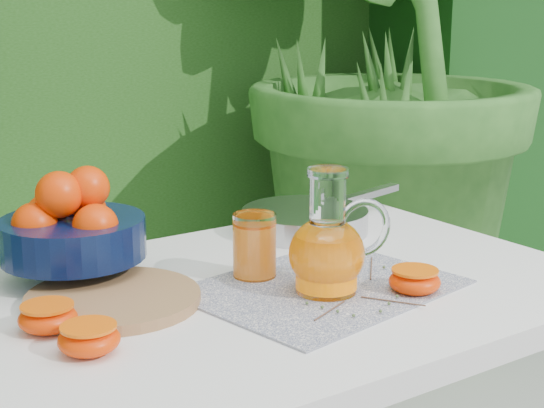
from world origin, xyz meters
TOP-DOWN VIEW (x-y plane):
  - potted_plant_right at (1.14, 1.12)m, footprint 2.80×2.80m
  - white_table at (0.07, 0.04)m, footprint 1.00×0.70m
  - placemat at (0.11, -0.01)m, footprint 0.45×0.38m
  - cutting_board at (-0.19, 0.11)m, footprint 0.32×0.32m
  - fruit_bowl at (-0.19, 0.26)m, footprint 0.30×0.30m
  - juice_pitcher at (0.11, -0.04)m, footprint 0.18×0.14m
  - juice_tumbler at (0.05, 0.09)m, footprint 0.08×0.08m
  - saute_pan at (0.29, 0.27)m, footprint 0.45×0.30m
  - orange_halves at (-0.12, -0.03)m, footprint 0.61×0.26m
  - thyme_sprigs at (0.15, -0.07)m, footprint 0.27×0.23m

SIDE VIEW (x-z plane):
  - white_table at x=0.07m, z-range 0.29..1.04m
  - placemat at x=0.11m, z-range 0.75..0.75m
  - thyme_sprigs at x=0.15m, z-range 0.75..0.76m
  - cutting_board at x=-0.19m, z-range 0.75..0.77m
  - orange_halves at x=-0.12m, z-range 0.75..0.79m
  - saute_pan at x=0.29m, z-range 0.75..0.80m
  - juice_tumbler at x=0.05m, z-range 0.75..0.86m
  - juice_pitcher at x=0.11m, z-range 0.72..0.92m
  - fruit_bowl at x=-0.19m, z-range 0.74..0.93m
  - potted_plant_right at x=1.14m, z-range 0.00..2.12m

